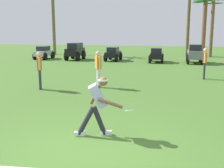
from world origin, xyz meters
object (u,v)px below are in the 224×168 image
(parked_car_slot_c, at_px, (113,54))
(palm_tree_far_left, at_px, (53,9))
(frisbee_in_flight, at_px, (130,110))
(teammate_midfield, at_px, (205,61))
(teammate_deep, at_px, (39,67))
(teammate_near_sideline, at_px, (98,66))
(parked_car_slot_b, at_px, (75,51))
(palm_tree_right_of_centre, at_px, (205,23))
(palm_tree_left_of_centre, at_px, (189,10))
(parked_car_slot_d, at_px, (156,55))
(frisbee_thrower, at_px, (97,103))
(palm_tree_far_right, at_px, (212,20))
(parked_car_slot_e, at_px, (195,53))
(parked_car_slot_a, at_px, (44,52))

(parked_car_slot_c, relative_size, palm_tree_far_left, 0.30)
(frisbee_in_flight, distance_m, teammate_midfield, 8.97)
(teammate_deep, height_order, parked_car_slot_c, teammate_deep)
(teammate_near_sideline, relative_size, teammate_deep, 1.00)
(parked_car_slot_b, bearing_deg, palm_tree_right_of_centre, 27.32)
(palm_tree_left_of_centre, bearing_deg, parked_car_slot_d, -111.93)
(frisbee_in_flight, bearing_deg, frisbee_thrower, -178.76)
(teammate_midfield, bearing_deg, teammate_deep, -149.81)
(frisbee_in_flight, xyz_separation_m, palm_tree_far_left, (-10.80, 20.79, 3.86))
(teammate_deep, xyz_separation_m, parked_car_slot_b, (-2.58, 11.76, -0.20))
(frisbee_in_flight, relative_size, teammate_near_sideline, 0.22)
(parked_car_slot_b, height_order, palm_tree_far_left, palm_tree_far_left)
(frisbee_thrower, distance_m, palm_tree_far_right, 21.82)
(teammate_near_sideline, relative_size, palm_tree_far_left, 0.21)
(parked_car_slot_e, relative_size, palm_tree_right_of_centre, 0.45)
(teammate_deep, distance_m, palm_tree_far_right, 18.84)
(parked_car_slot_a, relative_size, palm_tree_far_right, 0.40)
(frisbee_thrower, relative_size, teammate_deep, 0.89)
(parked_car_slot_b, relative_size, palm_tree_right_of_centre, 0.45)
(teammate_near_sideline, height_order, teammate_deep, same)
(parked_car_slot_e, relative_size, palm_tree_far_left, 0.32)
(teammate_deep, bearing_deg, parked_car_slot_d, 69.64)
(parked_car_slot_b, xyz_separation_m, parked_car_slot_d, (6.76, -0.49, -0.18))
(frisbee_thrower, xyz_separation_m, parked_car_slot_e, (3.33, 15.78, -0.05))
(palm_tree_right_of_centre, bearing_deg, palm_tree_far_left, -175.73)
(teammate_midfield, height_order, palm_tree_far_right, palm_tree_far_right)
(parked_car_slot_e, xyz_separation_m, palm_tree_left_of_centre, (-0.25, 6.47, 3.57))
(frisbee_thrower, bearing_deg, palm_tree_right_of_centre, 78.29)
(parked_car_slot_e, distance_m, palm_tree_far_right, 6.13)
(teammate_near_sideline, bearing_deg, parked_car_slot_d, 79.49)
(parked_car_slot_d, distance_m, palm_tree_left_of_centre, 7.87)
(palm_tree_far_left, xyz_separation_m, palm_tree_far_right, (15.15, 0.25, -1.20))
(teammate_near_sideline, distance_m, parked_car_slot_b, 11.87)
(parked_car_slot_a, height_order, parked_car_slot_b, parked_car_slot_b)
(parked_car_slot_b, height_order, parked_car_slot_e, same)
(teammate_deep, relative_size, parked_car_slot_b, 0.66)
(teammate_midfield, xyz_separation_m, parked_car_slot_a, (-12.36, 7.68, -0.38))
(frisbee_in_flight, bearing_deg, teammate_deep, 134.31)
(teammate_deep, distance_m, palm_tree_right_of_centre, 19.31)
(teammate_midfield, bearing_deg, palm_tree_left_of_centre, 90.84)
(teammate_near_sideline, xyz_separation_m, parked_car_slot_e, (4.75, 10.29, -0.20))
(parked_car_slot_c, distance_m, palm_tree_far_left, 9.27)
(frisbee_in_flight, height_order, palm_tree_left_of_centre, palm_tree_left_of_centre)
(parked_car_slot_b, bearing_deg, parked_car_slot_a, -179.50)
(palm_tree_left_of_centre, bearing_deg, teammate_near_sideline, -105.03)
(palm_tree_left_of_centre, height_order, palm_tree_right_of_centre, palm_tree_left_of_centre)
(frisbee_in_flight, bearing_deg, palm_tree_left_of_centre, 84.03)
(parked_car_slot_a, distance_m, parked_car_slot_e, 12.42)
(teammate_midfield, bearing_deg, frisbee_thrower, -110.84)
(frisbee_in_flight, xyz_separation_m, palm_tree_far_right, (4.36, 21.05, 2.65))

